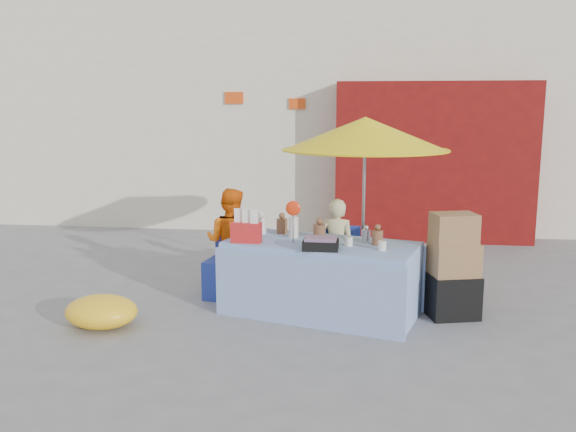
# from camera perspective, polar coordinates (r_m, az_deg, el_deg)

# --- Properties ---
(ground) EXTENTS (80.00, 80.00, 0.00)m
(ground) POSITION_cam_1_polar(r_m,az_deg,el_deg) (6.52, -2.94, -9.57)
(ground) COLOR slate
(ground) RESTS_ON ground
(backdrop) EXTENTS (14.00, 8.00, 7.80)m
(backdrop) POSITION_cam_1_polar(r_m,az_deg,el_deg) (13.59, 5.07, 13.98)
(backdrop) COLOR silver
(backdrop) RESTS_ON ground
(market_table) EXTENTS (2.23, 1.47, 1.24)m
(market_table) POSITION_cam_1_polar(r_m,az_deg,el_deg) (6.57, 3.06, -5.72)
(market_table) COLOR #92B2EA
(market_table) RESTS_ON ground
(chair_left) EXTENTS (0.54, 0.54, 0.85)m
(chair_left) POSITION_cam_1_polar(r_m,az_deg,el_deg) (7.19, -5.57, -5.57)
(chair_left) COLOR #213499
(chair_left) RESTS_ON ground
(chair_right) EXTENTS (0.54, 0.54, 0.85)m
(chair_right) POSITION_cam_1_polar(r_m,az_deg,el_deg) (7.02, 4.48, -5.94)
(chair_right) COLOR #213499
(chair_right) RESTS_ON ground
(vendor_orange) EXTENTS (0.68, 0.56, 1.27)m
(vendor_orange) POSITION_cam_1_polar(r_m,az_deg,el_deg) (7.22, -5.40, -2.39)
(vendor_orange) COLOR orange
(vendor_orange) RESTS_ON ground
(vendor_beige) EXTENTS (0.46, 0.34, 1.17)m
(vendor_beige) POSITION_cam_1_polar(r_m,az_deg,el_deg) (7.07, 4.56, -3.06)
(vendor_beige) COLOR beige
(vendor_beige) RESTS_ON ground
(umbrella) EXTENTS (1.90, 1.90, 2.09)m
(umbrella) POSITION_cam_1_polar(r_m,az_deg,el_deg) (7.03, 7.24, 7.58)
(umbrella) COLOR gray
(umbrella) RESTS_ON ground
(box_stack) EXTENTS (0.59, 0.53, 1.12)m
(box_stack) POSITION_cam_1_polar(r_m,az_deg,el_deg) (6.66, 15.19, -4.86)
(box_stack) COLOR black
(box_stack) RESTS_ON ground
(tarp_bundle) EXTENTS (0.83, 0.71, 0.33)m
(tarp_bundle) POSITION_cam_1_polar(r_m,az_deg,el_deg) (6.50, -17.05, -8.55)
(tarp_bundle) COLOR yellow
(tarp_bundle) RESTS_ON ground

